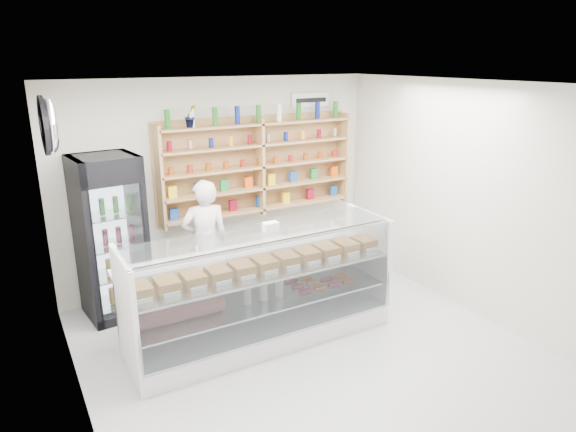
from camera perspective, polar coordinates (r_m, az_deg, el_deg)
room at (r=4.98m, az=3.82°, el=-2.04°), size 5.00×5.00×5.00m
display_counter at (r=5.80m, az=-3.01°, el=-10.35°), size 2.95×0.88×1.28m
shop_worker at (r=6.55m, az=-9.15°, el=-2.91°), size 0.65×0.49×1.62m
drinks_cooler at (r=6.46m, az=-19.08°, el=-2.23°), size 0.78×0.76×1.97m
wall_shelving at (r=7.12m, az=-3.19°, el=5.52°), size 2.84×0.28×1.33m
potted_plant at (r=6.65m, az=-10.76°, el=10.88°), size 0.17×0.15×0.28m
security_mirror at (r=5.16m, az=-24.95°, el=9.10°), size 0.15×0.50×0.50m
wall_sign at (r=7.55m, az=2.51°, el=12.75°), size 0.62×0.03×0.20m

